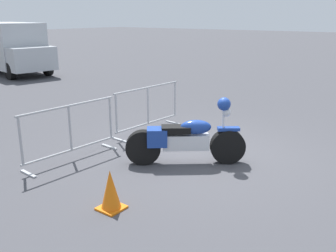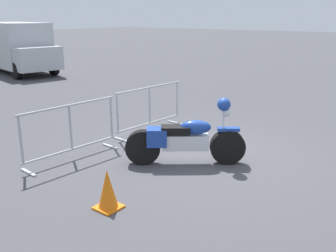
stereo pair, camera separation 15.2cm
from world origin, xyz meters
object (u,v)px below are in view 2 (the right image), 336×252
(crowd_barrier_far, at_px, (150,109))
(traffic_cone, at_px, (108,190))
(motorcycle, at_px, (185,139))
(delivery_van, at_px, (17,46))
(pedestrian, at_px, (0,43))
(crowd_barrier_near, at_px, (71,131))

(crowd_barrier_far, height_order, traffic_cone, crowd_barrier_far)
(motorcycle, height_order, delivery_van, delivery_van)
(delivery_van, relative_size, pedestrian, 3.11)
(pedestrian, bearing_deg, crowd_barrier_far, -129.10)
(motorcycle, height_order, traffic_cone, motorcycle)
(crowd_barrier_near, bearing_deg, crowd_barrier_far, 0.00)
(crowd_barrier_far, bearing_deg, crowd_barrier_near, 180.00)
(motorcycle, xyz_separation_m, pedestrian, (7.48, 19.93, 0.45))
(crowd_barrier_near, xyz_separation_m, crowd_barrier_far, (2.27, 0.00, 0.00))
(crowd_barrier_near, relative_size, pedestrian, 1.21)
(pedestrian, bearing_deg, crowd_barrier_near, -135.22)
(motorcycle, xyz_separation_m, traffic_cone, (-2.04, -0.11, -0.18))
(crowd_barrier_near, relative_size, traffic_cone, 3.48)
(delivery_van, bearing_deg, traffic_cone, -16.75)
(motorcycle, distance_m, crowd_barrier_far, 2.14)
(delivery_van, height_order, traffic_cone, delivery_van)
(traffic_cone, bearing_deg, crowd_barrier_near, 64.92)
(crowd_barrier_near, xyz_separation_m, pedestrian, (8.61, 18.11, 0.37))
(crowd_barrier_far, xyz_separation_m, traffic_cone, (-3.17, -1.93, -0.26))
(pedestrian, height_order, traffic_cone, pedestrian)
(motorcycle, bearing_deg, delivery_van, 122.27)
(crowd_barrier_far, height_order, pedestrian, pedestrian)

